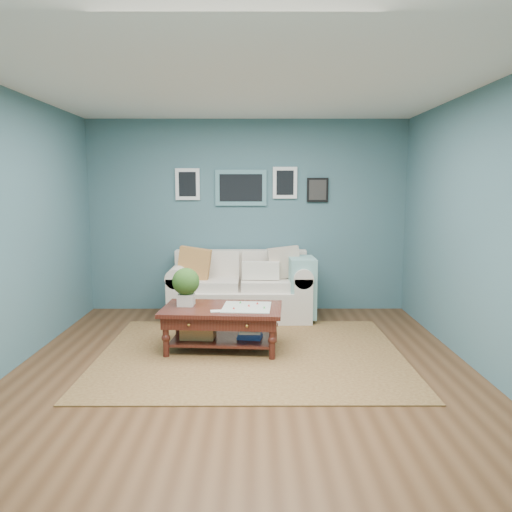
{
  "coord_description": "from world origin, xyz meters",
  "views": [
    {
      "loc": [
        0.11,
        -4.6,
        1.77
      ],
      "look_at": [
        0.12,
        1.0,
        0.99
      ],
      "focal_mm": 35.0,
      "sensor_mm": 36.0,
      "label": 1
    }
  ],
  "objects": [
    {
      "name": "room_shell",
      "position": [
        0.0,
        0.06,
        1.36
      ],
      "size": [
        5.0,
        5.02,
        2.7
      ],
      "color": "brown",
      "rests_on": "ground"
    },
    {
      "name": "area_rug",
      "position": [
        0.06,
        0.49,
        0.01
      ],
      "size": [
        3.18,
        2.54,
        0.01
      ],
      "primitive_type": "cube",
      "color": "brown",
      "rests_on": "ground"
    },
    {
      "name": "loveseat",
      "position": [
        -0.01,
        2.03,
        0.4
      ],
      "size": [
        1.92,
        0.87,
        0.99
      ],
      "color": "beige",
      "rests_on": "ground"
    },
    {
      "name": "coffee_table",
      "position": [
        -0.31,
        0.66,
        0.4
      ],
      "size": [
        1.33,
        0.83,
        0.89
      ],
      "rotation": [
        0.0,
        0.0,
        -0.07
      ],
      "color": "#38100A",
      "rests_on": "ground"
    }
  ]
}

